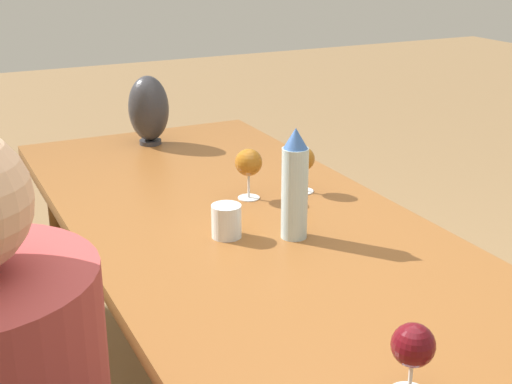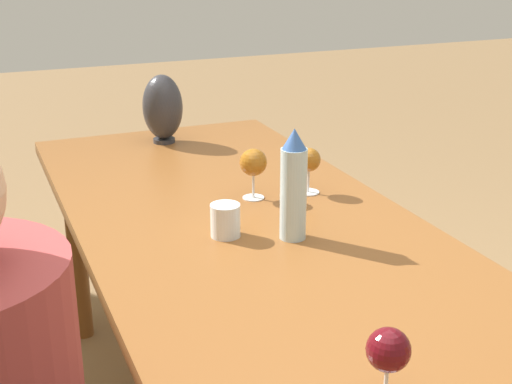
% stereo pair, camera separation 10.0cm
% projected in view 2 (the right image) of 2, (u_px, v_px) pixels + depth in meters
% --- Properties ---
extents(dining_table, '(2.39, 0.87, 0.77)m').
position_uv_depth(dining_table, '(279.00, 280.00, 1.72)').
color(dining_table, brown).
rests_on(dining_table, ground_plane).
extents(water_bottle, '(0.07, 0.07, 0.28)m').
position_uv_depth(water_bottle, '(293.00, 186.00, 1.72)').
color(water_bottle, '#ADCCD6').
rests_on(water_bottle, dining_table).
extents(water_tumbler, '(0.08, 0.08, 0.08)m').
position_uv_depth(water_tumbler, '(225.00, 220.00, 1.77)').
color(water_tumbler, silver).
rests_on(water_tumbler, dining_table).
extents(vase, '(0.14, 0.14, 0.25)m').
position_uv_depth(vase, '(164.00, 108.00, 2.53)').
color(vase, '#2D2D33').
rests_on(vase, dining_table).
extents(wine_glass_0, '(0.08, 0.08, 0.15)m').
position_uv_depth(wine_glass_0, '(253.00, 163.00, 2.00)').
color(wine_glass_0, silver).
rests_on(wine_glass_0, dining_table).
extents(wine_glass_2, '(0.07, 0.07, 0.14)m').
position_uv_depth(wine_glass_2, '(309.00, 161.00, 2.05)').
color(wine_glass_2, silver).
rests_on(wine_glass_2, dining_table).
extents(wine_glass_3, '(0.07, 0.07, 0.13)m').
position_uv_depth(wine_glass_3, '(388.00, 352.00, 1.13)').
color(wine_glass_3, silver).
rests_on(wine_glass_3, dining_table).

